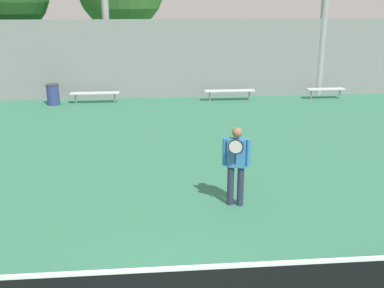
% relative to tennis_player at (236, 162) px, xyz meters
% --- Properties ---
extents(tennis_player, '(0.56, 0.47, 1.70)m').
position_rel_tennis_player_xyz_m(tennis_player, '(0.00, 0.00, 0.00)').
color(tennis_player, '#282D47').
rests_on(tennis_player, ground_plane).
extents(bench_courtside_near, '(2.02, 0.40, 0.45)m').
position_rel_tennis_player_xyz_m(bench_courtside_near, '(-4.06, 10.31, -0.55)').
color(bench_courtside_near, silver).
rests_on(bench_courtside_near, ground_plane).
extents(bench_courtside_far, '(1.63, 0.40, 0.45)m').
position_rel_tennis_player_xyz_m(bench_courtside_far, '(5.92, 10.31, -0.55)').
color(bench_courtside_far, silver).
rests_on(bench_courtside_far, ground_plane).
extents(bench_adjacent_court, '(2.16, 0.40, 0.45)m').
position_rel_tennis_player_xyz_m(bench_adjacent_court, '(1.64, 10.31, -0.55)').
color(bench_adjacent_court, silver).
rests_on(bench_adjacent_court, ground_plane).
extents(trash_bin, '(0.53, 0.53, 0.86)m').
position_rel_tennis_player_xyz_m(trash_bin, '(-5.76, 10.16, -0.53)').
color(trash_bin, navy).
rests_on(trash_bin, ground_plane).
extents(back_fence, '(25.59, 0.06, 3.38)m').
position_rel_tennis_player_xyz_m(back_fence, '(-1.61, 11.21, 0.72)').
color(back_fence, gray).
rests_on(back_fence, ground_plane).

